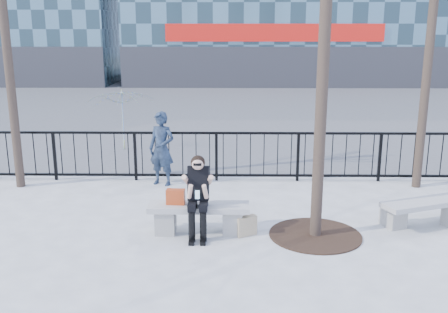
{
  "coord_description": "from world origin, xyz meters",
  "views": [
    {
      "loc": [
        0.53,
        -7.69,
        3.22
      ],
      "look_at": [
        0.4,
        0.8,
        1.1
      ],
      "focal_mm": 40.0,
      "sensor_mm": 36.0,
      "label": 1
    }
  ],
  "objects_px": {
    "bench_main": "(199,215)",
    "bench_second": "(425,211)",
    "standing_man": "(162,149)",
    "seated_woman": "(198,197)"
  },
  "relations": [
    {
      "from": "standing_man",
      "to": "bench_main",
      "type": "bearing_deg",
      "value": -49.3
    },
    {
      "from": "bench_second",
      "to": "seated_woman",
      "type": "distance_m",
      "value": 3.86
    },
    {
      "from": "bench_second",
      "to": "standing_man",
      "type": "distance_m",
      "value": 5.35
    },
    {
      "from": "bench_main",
      "to": "bench_second",
      "type": "distance_m",
      "value": 3.83
    },
    {
      "from": "standing_man",
      "to": "bench_second",
      "type": "bearing_deg",
      "value": -5.36
    },
    {
      "from": "bench_main",
      "to": "standing_man",
      "type": "relative_size",
      "value": 1.03
    },
    {
      "from": "bench_main",
      "to": "seated_woman",
      "type": "xyz_separation_m",
      "value": [
        0.0,
        -0.16,
        0.37
      ]
    },
    {
      "from": "bench_main",
      "to": "bench_second",
      "type": "relative_size",
      "value": 1.05
    },
    {
      "from": "bench_second",
      "to": "seated_woman",
      "type": "height_order",
      "value": "seated_woman"
    },
    {
      "from": "seated_woman",
      "to": "standing_man",
      "type": "bearing_deg",
      "value": 108.73
    }
  ]
}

